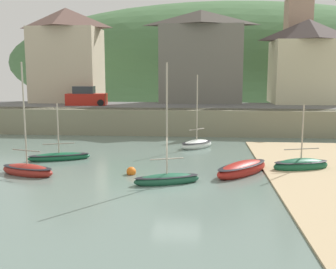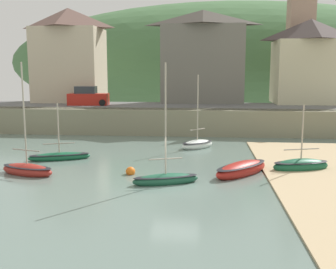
{
  "view_description": "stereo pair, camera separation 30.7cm",
  "coord_description": "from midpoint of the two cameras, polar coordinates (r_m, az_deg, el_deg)",
  "views": [
    {
      "loc": [
        1.16,
        -20.54,
        5.99
      ],
      "look_at": [
        -0.95,
        6.11,
        1.73
      ],
      "focal_mm": 43.35,
      "sensor_mm": 36.0,
      "label": 1
    },
    {
      "loc": [
        1.46,
        -20.52,
        5.99
      ],
      "look_at": [
        -0.95,
        6.11,
        1.73
      ],
      "focal_mm": 43.35,
      "sensor_mm": 36.0,
      "label": 2
    }
  ],
  "objects": [
    {
      "name": "waterfront_building_left",
      "position": [
        48.24,
        -13.52,
        10.85
      ],
      "size": [
        7.6,
        6.09,
        10.47
      ],
      "color": "#C5B697",
      "rests_on": "ground"
    },
    {
      "name": "rowboat_small_beached",
      "position": [
        21.72,
        0.07,
        -6.2
      ],
      "size": [
        3.7,
        2.07,
        6.54
      ],
      "rotation": [
        0.0,
        0.0,
        0.34
      ],
      "color": "#1D543B",
      "rests_on": "ground"
    },
    {
      "name": "fishing_boat_green",
      "position": [
        24.03,
        10.67,
        -4.82
      ],
      "size": [
        3.89,
        4.2,
        0.97
      ],
      "rotation": [
        0.0,
        0.0,
        0.86
      ],
      "color": "#A82019",
      "rests_on": "ground"
    },
    {
      "name": "waterfront_building_right",
      "position": [
        47.14,
        19.45,
        9.74
      ],
      "size": [
        7.68,
        6.13,
        9.0
      ],
      "color": "beige",
      "rests_on": "ground"
    },
    {
      "name": "hillside_backdrop",
      "position": [
        75.88,
        8.81,
        9.92
      ],
      "size": [
        80.0,
        44.0,
        20.81
      ],
      "color": "#456E41",
      "rests_on": "ground"
    },
    {
      "name": "motorboat_with_cabin",
      "position": [
        24.92,
        -18.86,
        -4.66
      ],
      "size": [
        3.64,
        2.16,
        6.63
      ],
      "rotation": [
        0.0,
        0.0,
        -0.31
      ],
      "color": "maroon",
      "rests_on": "ground"
    },
    {
      "name": "sailboat_tall_mast",
      "position": [
        31.68,
        4.42,
        -1.36
      ],
      "size": [
        3.05,
        3.04,
        5.83
      ],
      "rotation": [
        0.0,
        0.0,
        0.78
      ],
      "color": "white",
      "rests_on": "ground"
    },
    {
      "name": "parked_car_near_slipway",
      "position": [
        43.01,
        -10.99,
        5.17
      ],
      "size": [
        4.2,
        1.97,
        1.95
      ],
      "rotation": [
        0.0,
        0.0,
        0.07
      ],
      "color": "#AE2016",
      "rests_on": "ground"
    },
    {
      "name": "sailboat_far_left",
      "position": [
        25.82,
        18.49,
        -4.16
      ],
      "size": [
        3.74,
        2.18,
        4.18
      ],
      "rotation": [
        0.0,
        0.0,
        0.29
      ],
      "color": "#165738",
      "rests_on": "ground"
    },
    {
      "name": "sailboat_nearest_shore",
      "position": [
        28.38,
        -14.71,
        -2.99
      ],
      "size": [
        4.21,
        2.37,
        3.96
      ],
      "rotation": [
        0.0,
        0.0,
        0.35
      ],
      "color": "#165A38",
      "rests_on": "ground"
    },
    {
      "name": "mooring_buoy",
      "position": [
        23.72,
        -4.93,
        -5.2
      ],
      "size": [
        0.55,
        0.55,
        0.55
      ],
      "color": "orange",
      "rests_on": "ground"
    },
    {
      "name": "quay_seawall",
      "position": [
        38.33,
        3.17,
        2.09
      ],
      "size": [
        48.0,
        9.4,
        2.4
      ],
      "color": "gray",
      "rests_on": "ground"
    },
    {
      "name": "church_with_spire",
      "position": [
        51.24,
        18.32,
        14.55
      ],
      "size": [
        3.0,
        3.0,
        17.27
      ],
      "color": "tan",
      "rests_on": "ground"
    },
    {
      "name": "waterfront_building_centre",
      "position": [
        45.76,
        5.07,
        10.91
      ],
      "size": [
        9.26,
        4.7,
        10.07
      ],
      "color": "slate",
      "rests_on": "ground"
    }
  ]
}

